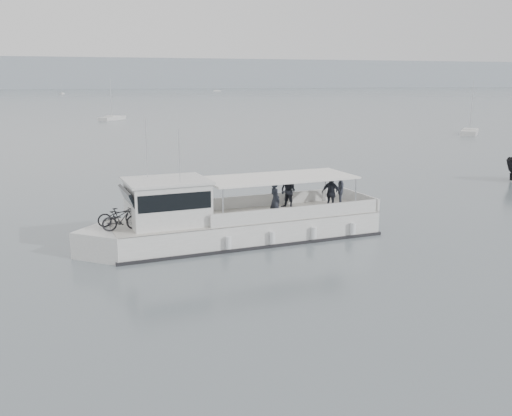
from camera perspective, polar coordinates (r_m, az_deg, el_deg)
name	(u,v)px	position (r m, az deg, el deg)	size (l,w,h in m)	color
ground	(208,226)	(31.52, -4.79, -1.83)	(1400.00, 1400.00, 0.00)	slate
headland	(72,74)	(589.79, -17.89, 12.68)	(1400.00, 90.00, 28.00)	#939EA8
tour_boat	(221,222)	(28.11, -3.48, -1.39)	(15.37, 4.72, 6.40)	white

